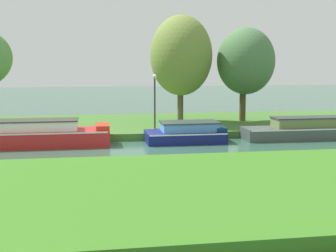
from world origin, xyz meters
The scene contains 10 objects.
ground_plane centered at (0.00, 0.00, 0.00)m, with size 120.00×120.00×0.00m, color #325947.
riverbank_far centered at (0.00, 7.00, 0.20)m, with size 72.00×10.00×0.40m, color #3E6C2A.
riverbank_near centered at (0.00, -9.00, 0.20)m, with size 72.00×10.00×0.40m, color #37721E.
slate_barge centered at (9.15, 1.20, 0.54)m, with size 6.39×1.76×1.24m.
red_narrowboat centered at (-6.92, 1.20, 0.64)m, with size 10.51×2.13×2.03m.
navy_cruiser centered at (2.49, 1.20, 0.49)m, with size 4.21×2.19×1.11m.
willow_tree_centre centered at (3.18, 6.56, 4.69)m, with size 3.94×4.78×6.85m.
willow_tree_right centered at (7.35, 6.12, 4.33)m, with size 3.68×4.08×6.09m.
lamp_post centered at (1.11, 3.88, 2.38)m, with size 0.24×0.24×3.18m.
mooring_post_near centered at (8.36, 2.41, 0.66)m, with size 0.12×0.12×0.53m, color #453D2D.
Camera 1 is at (-2.65, -23.59, 4.30)m, focal length 50.91 mm.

